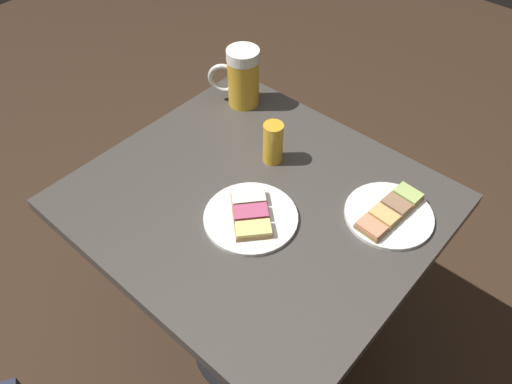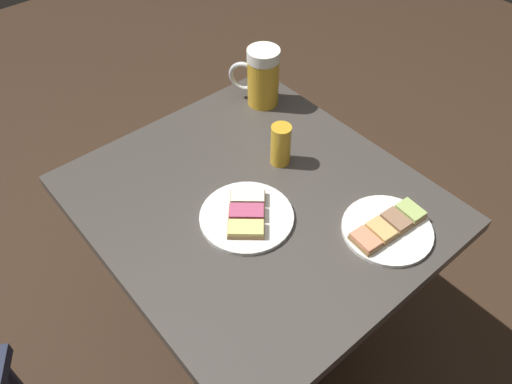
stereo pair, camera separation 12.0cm
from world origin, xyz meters
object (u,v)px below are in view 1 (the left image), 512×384
at_px(plate_near, 251,216).
at_px(beer_mug, 242,77).
at_px(beer_glass_small, 273,143).
at_px(plate_far, 389,214).

relative_size(plate_near, beer_mug, 1.28).
bearing_deg(beer_mug, plate_near, 134.89).
height_order(plate_near, beer_glass_small, beer_glass_small).
bearing_deg(plate_near, beer_mug, -45.11).
bearing_deg(plate_far, beer_mug, -10.45).
bearing_deg(plate_near, beer_glass_small, -63.77).
xyz_separation_m(plate_far, beer_glass_small, (0.33, 0.03, 0.05)).
xyz_separation_m(plate_near, beer_glass_small, (0.09, -0.19, 0.05)).
distance_m(plate_far, beer_mug, 0.58).
distance_m(beer_mug, beer_glass_small, 0.27).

